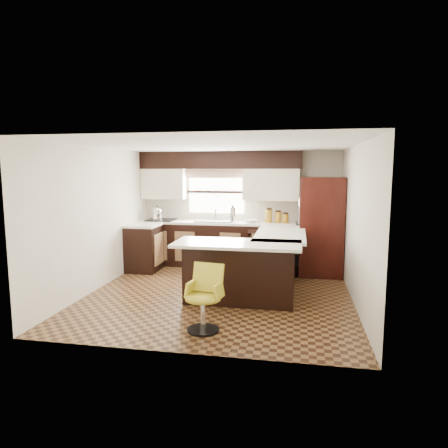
% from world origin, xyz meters
% --- Properties ---
extents(floor, '(4.40, 4.40, 0.00)m').
position_xyz_m(floor, '(0.00, 0.00, 0.00)').
color(floor, '#49301A').
rests_on(floor, ground).
extents(ceiling, '(4.40, 4.40, 0.00)m').
position_xyz_m(ceiling, '(0.00, 0.00, 2.40)').
color(ceiling, silver).
rests_on(ceiling, wall_back).
extents(wall_back, '(4.40, 0.00, 4.40)m').
position_xyz_m(wall_back, '(0.00, 2.20, 1.20)').
color(wall_back, beige).
rests_on(wall_back, floor).
extents(wall_front, '(4.40, 0.00, 4.40)m').
position_xyz_m(wall_front, '(0.00, -2.20, 1.20)').
color(wall_front, beige).
rests_on(wall_front, floor).
extents(wall_left, '(0.00, 4.40, 4.40)m').
position_xyz_m(wall_left, '(-2.10, 0.00, 1.20)').
color(wall_left, beige).
rests_on(wall_left, floor).
extents(wall_right, '(0.00, 4.40, 4.40)m').
position_xyz_m(wall_right, '(2.10, 0.00, 1.20)').
color(wall_right, beige).
rests_on(wall_right, floor).
extents(base_cab_back, '(3.30, 0.60, 0.90)m').
position_xyz_m(base_cab_back, '(-0.45, 1.90, 0.45)').
color(base_cab_back, black).
rests_on(base_cab_back, floor).
extents(base_cab_left, '(0.60, 0.70, 0.90)m').
position_xyz_m(base_cab_left, '(-1.80, 1.25, 0.45)').
color(base_cab_left, black).
rests_on(base_cab_left, floor).
extents(counter_back, '(3.30, 0.60, 0.04)m').
position_xyz_m(counter_back, '(-0.45, 1.90, 0.92)').
color(counter_back, silver).
rests_on(counter_back, base_cab_back).
extents(counter_left, '(0.60, 0.70, 0.04)m').
position_xyz_m(counter_left, '(-1.80, 1.25, 0.92)').
color(counter_left, silver).
rests_on(counter_left, base_cab_left).
extents(soffit, '(3.40, 0.35, 0.36)m').
position_xyz_m(soffit, '(-0.40, 2.03, 2.22)').
color(soffit, black).
rests_on(soffit, wall_back).
extents(upper_cab_left, '(0.94, 0.35, 0.64)m').
position_xyz_m(upper_cab_left, '(-1.62, 2.03, 1.72)').
color(upper_cab_left, beige).
rests_on(upper_cab_left, wall_back).
extents(upper_cab_right, '(1.14, 0.35, 0.64)m').
position_xyz_m(upper_cab_right, '(0.68, 2.03, 1.72)').
color(upper_cab_right, beige).
rests_on(upper_cab_right, wall_back).
extents(window_pane, '(1.20, 0.02, 0.90)m').
position_xyz_m(window_pane, '(-0.50, 2.18, 1.55)').
color(window_pane, white).
rests_on(window_pane, wall_back).
extents(valance, '(1.30, 0.06, 0.18)m').
position_xyz_m(valance, '(-0.50, 2.14, 1.94)').
color(valance, '#D19B93').
rests_on(valance, wall_back).
extents(sink, '(0.75, 0.45, 0.03)m').
position_xyz_m(sink, '(-0.50, 1.88, 0.96)').
color(sink, '#B2B2B7').
rests_on(sink, counter_back).
extents(dishwasher, '(0.58, 0.03, 0.78)m').
position_xyz_m(dishwasher, '(0.55, 1.61, 0.43)').
color(dishwasher, black).
rests_on(dishwasher, floor).
extents(cooktop, '(0.58, 0.50, 0.02)m').
position_xyz_m(cooktop, '(-1.65, 1.88, 0.96)').
color(cooktop, black).
rests_on(cooktop, counter_back).
extents(peninsula_long, '(0.60, 1.95, 0.90)m').
position_xyz_m(peninsula_long, '(0.90, 0.62, 0.45)').
color(peninsula_long, black).
rests_on(peninsula_long, floor).
extents(peninsula_return, '(1.65, 0.60, 0.90)m').
position_xyz_m(peninsula_return, '(0.38, -0.35, 0.45)').
color(peninsula_return, black).
rests_on(peninsula_return, floor).
extents(counter_pen_long, '(0.84, 1.95, 0.04)m').
position_xyz_m(counter_pen_long, '(0.95, 0.62, 0.92)').
color(counter_pen_long, silver).
rests_on(counter_pen_long, peninsula_long).
extents(counter_pen_return, '(1.89, 0.84, 0.04)m').
position_xyz_m(counter_pen_return, '(0.35, -0.44, 0.92)').
color(counter_pen_return, silver).
rests_on(counter_pen_return, peninsula_return).
extents(refrigerator, '(0.81, 0.78, 1.88)m').
position_xyz_m(refrigerator, '(1.68, 1.58, 0.94)').
color(refrigerator, black).
rests_on(refrigerator, floor).
extents(bar_chair, '(0.52, 0.52, 0.84)m').
position_xyz_m(bar_chair, '(0.09, -1.55, 0.42)').
color(bar_chair, gold).
rests_on(bar_chair, floor).
extents(kettle, '(0.22, 0.22, 0.30)m').
position_xyz_m(kettle, '(-1.74, 1.88, 1.12)').
color(kettle, silver).
rests_on(kettle, cooktop).
extents(percolator, '(0.14, 0.14, 0.31)m').
position_xyz_m(percolator, '(-0.10, 1.90, 1.10)').
color(percolator, silver).
rests_on(percolator, counter_back).
extents(mixing_bowl, '(0.28, 0.28, 0.07)m').
position_xyz_m(mixing_bowl, '(0.28, 1.90, 0.98)').
color(mixing_bowl, white).
rests_on(mixing_bowl, counter_back).
extents(canister_large, '(0.14, 0.14, 0.27)m').
position_xyz_m(canister_large, '(0.64, 1.92, 1.08)').
color(canister_large, '#9B711A').
rests_on(canister_large, counter_back).
extents(canister_med, '(0.13, 0.13, 0.22)m').
position_xyz_m(canister_med, '(0.83, 1.92, 1.06)').
color(canister_med, '#9B711A').
rests_on(canister_med, counter_back).
extents(canister_small, '(0.13, 0.13, 0.18)m').
position_xyz_m(canister_small, '(0.98, 1.92, 1.04)').
color(canister_small, '#9B711A').
rests_on(canister_small, counter_back).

